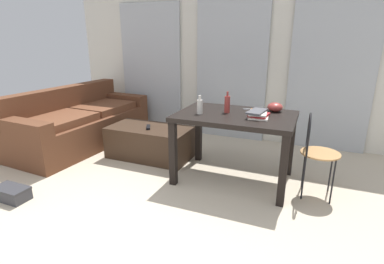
{
  "coord_description": "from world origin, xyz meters",
  "views": [
    {
      "loc": [
        1.23,
        -1.41,
        1.53
      ],
      "look_at": [
        -0.12,
        1.82,
        0.42
      ],
      "focal_mm": 27.89,
      "sensor_mm": 36.0,
      "label": 1
    }
  ],
  "objects": [
    {
      "name": "bowl",
      "position": [
        0.84,
        1.87,
        0.8
      ],
      "size": [
        0.16,
        0.16,
        0.1
      ],
      "primitive_type": "ellipsoid",
      "color": "#9E3833",
      "rests_on": "craft_table"
    },
    {
      "name": "tv_remote_primary",
      "position": [
        -0.71,
        1.76,
        0.43
      ],
      "size": [
        0.13,
        0.18,
        0.03
      ],
      "primitive_type": "cube",
      "rotation": [
        0.0,
        0.0,
        0.51
      ],
      "color": "black",
      "rests_on": "coffee_table"
    },
    {
      "name": "ground_plane",
      "position": [
        0.0,
        1.16,
        0.0
      ],
      "size": [
        7.49,
        7.49,
        0.0
      ],
      "primitive_type": "plane",
      "color": "beige"
    },
    {
      "name": "curtains",
      "position": [
        0.0,
        3.04,
        1.03
      ],
      "size": [
        3.86,
        0.03,
        2.06
      ],
      "color": "#B2B7BC",
      "rests_on": "ground"
    },
    {
      "name": "craft_table",
      "position": [
        0.47,
        1.59,
        0.65
      ],
      "size": [
        1.23,
        0.84,
        0.76
      ],
      "color": "black",
      "rests_on": "ground"
    },
    {
      "name": "couch",
      "position": [
        -1.93,
        1.85,
        0.32
      ],
      "size": [
        1.01,
        2.12,
        0.83
      ],
      "color": "brown",
      "rests_on": "ground"
    },
    {
      "name": "bottle_far",
      "position": [
        0.12,
        1.45,
        0.84
      ],
      "size": [
        0.06,
        0.06,
        0.2
      ],
      "color": "beige",
      "rests_on": "craft_table"
    },
    {
      "name": "scissors",
      "position": [
        0.56,
        1.87,
        0.76
      ],
      "size": [
        0.12,
        0.1,
        0.0
      ],
      "color": "#9EA0A5",
      "rests_on": "craft_table"
    },
    {
      "name": "book_stack",
      "position": [
        0.72,
        1.55,
        0.79
      ],
      "size": [
        0.22,
        0.3,
        0.07
      ],
      "color": "silver",
      "rests_on": "craft_table"
    },
    {
      "name": "wall_back",
      "position": [
        0.0,
        3.12,
        1.25
      ],
      "size": [
        5.42,
        0.1,
        2.51
      ],
      "primitive_type": "cube",
      "color": "silver",
      "rests_on": "ground"
    },
    {
      "name": "coffee_table",
      "position": [
        -0.72,
        1.8,
        0.21
      ],
      "size": [
        1.08,
        0.57,
        0.41
      ],
      "color": "#382619",
      "rests_on": "ground"
    },
    {
      "name": "bottle_near",
      "position": [
        0.37,
        1.62,
        0.85
      ],
      "size": [
        0.06,
        0.06,
        0.23
      ],
      "color": "#99332D",
      "rests_on": "craft_table"
    },
    {
      "name": "shoebox",
      "position": [
        -1.42,
        0.31,
        0.07
      ],
      "size": [
        0.35,
        0.19,
        0.13
      ],
      "color": "#38383D",
      "rests_on": "ground"
    },
    {
      "name": "wire_chair",
      "position": [
        1.28,
        1.55,
        0.53
      ],
      "size": [
        0.37,
        0.38,
        0.85
      ],
      "color": "#B7844C",
      "rests_on": "ground"
    }
  ]
}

